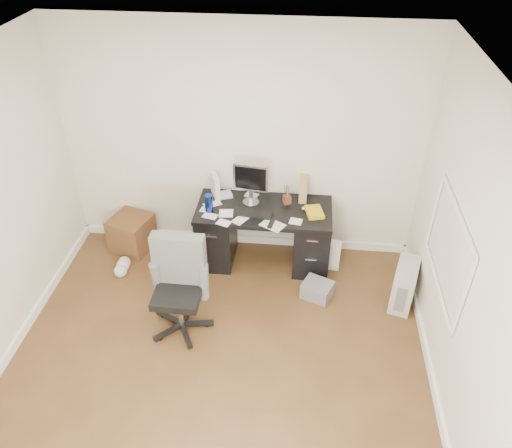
{
  "coord_description": "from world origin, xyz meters",
  "views": [
    {
      "loc": [
        0.69,
        -2.9,
        3.86
      ],
      "look_at": [
        0.26,
        1.2,
        0.86
      ],
      "focal_mm": 35.0,
      "sensor_mm": 36.0,
      "label": 1
    }
  ],
  "objects": [
    {
      "name": "computer_mouse",
      "position": [
        0.74,
        1.65,
        0.78
      ],
      "size": [
        0.07,
        0.07,
        0.06
      ],
      "primitive_type": "sphere",
      "rotation": [
        0.0,
        0.0,
        -0.31
      ],
      "color": "#A9A8AD",
      "rests_on": "desk"
    },
    {
      "name": "loose_papers",
      "position": [
        0.1,
        1.6,
        0.75
      ],
      "size": [
        1.1,
        0.6,
        0.0
      ],
      "primitive_type": null,
      "color": "silver",
      "rests_on": "desk"
    },
    {
      "name": "yellow_book",
      "position": [
        0.86,
        1.61,
        0.77
      ],
      "size": [
        0.24,
        0.28,
        0.04
      ],
      "primitive_type": "cube",
      "rotation": [
        0.0,
        0.0,
        0.25
      ],
      "color": "gold",
      "rests_on": "desk"
    },
    {
      "name": "room_shell",
      "position": [
        0.03,
        0.03,
        1.66
      ],
      "size": [
        4.02,
        4.02,
        2.71
      ],
      "color": "beige",
      "rests_on": "ground"
    },
    {
      "name": "desk_printer",
      "position": [
        0.94,
        1.11,
        0.09
      ],
      "size": [
        0.38,
        0.35,
        0.18
      ],
      "primitive_type": "cube",
      "rotation": [
        0.0,
        0.0,
        -0.41
      ],
      "color": "slate",
      "rests_on": "ground"
    },
    {
      "name": "keyboard",
      "position": [
        0.19,
        1.52,
        0.76
      ],
      "size": [
        0.43,
        0.19,
        0.02
      ],
      "primitive_type": "cube",
      "rotation": [
        0.0,
        0.0,
        -0.12
      ],
      "color": "black",
      "rests_on": "desk"
    },
    {
      "name": "white_binder",
      "position": [
        -0.27,
        1.84,
        0.89
      ],
      "size": [
        0.2,
        0.26,
        0.28
      ],
      "primitive_type": "cube",
      "rotation": [
        0.0,
        0.0,
        0.4
      ],
      "color": "silver",
      "rests_on": "desk"
    },
    {
      "name": "travel_mug",
      "position": [
        -0.29,
        1.54,
        0.85
      ],
      "size": [
        0.1,
        0.1,
        0.2
      ],
      "primitive_type": "cylinder",
      "rotation": [
        0.0,
        0.0,
        0.07
      ],
      "color": "navy",
      "rests_on": "desk"
    },
    {
      "name": "lcd_monitor",
      "position": [
        0.14,
        1.75,
        1.0
      ],
      "size": [
        0.42,
        0.27,
        0.49
      ],
      "primitive_type": null,
      "rotation": [
        0.0,
        0.0,
        -0.13
      ],
      "color": "#A9A8AD",
      "rests_on": "desk"
    },
    {
      "name": "shopping_bag",
      "position": [
        1.06,
        1.63,
        0.18
      ],
      "size": [
        0.27,
        0.21,
        0.35
      ],
      "primitive_type": "cube",
      "rotation": [
        0.0,
        0.0,
        -0.09
      ],
      "color": "white",
      "rests_on": "ground"
    },
    {
      "name": "pen_cup",
      "position": [
        0.55,
        1.79,
        0.87
      ],
      "size": [
        0.13,
        0.13,
        0.23
      ],
      "primitive_type": null,
      "rotation": [
        0.0,
        0.0,
        0.42
      ],
      "color": "#523017",
      "rests_on": "desk"
    },
    {
      "name": "desk",
      "position": [
        0.3,
        1.65,
        0.4
      ],
      "size": [
        1.5,
        0.7,
        0.75
      ],
      "color": "black",
      "rests_on": "ground"
    },
    {
      "name": "paper_remote",
      "position": [
        0.42,
        1.35,
        0.76
      ],
      "size": [
        0.31,
        0.29,
        0.02
      ],
      "primitive_type": null,
      "rotation": [
        0.0,
        0.0,
        -0.53
      ],
      "color": "silver",
      "rests_on": "desk"
    },
    {
      "name": "magazine_file",
      "position": [
        0.72,
        1.91,
        0.89
      ],
      "size": [
        0.12,
        0.24,
        0.27
      ],
      "primitive_type": "cube",
      "rotation": [
        0.0,
        0.0,
        -0.01
      ],
      "color": "#A68650",
      "rests_on": "desk"
    },
    {
      "name": "pc_tower",
      "position": [
        1.84,
        1.13,
        0.24
      ],
      "size": [
        0.34,
        0.52,
        0.48
      ],
      "primitive_type": "cube",
      "rotation": [
        0.0,
        0.0,
        -0.28
      ],
      "color": "#B2AEA1",
      "rests_on": "ground"
    },
    {
      "name": "office_chair",
      "position": [
        -0.43,
        0.51,
        0.52
      ],
      "size": [
        0.6,
        0.6,
        1.04
      ],
      "primitive_type": null,
      "rotation": [
        0.0,
        0.0,
        -0.01
      ],
      "color": "#494C49",
      "rests_on": "ground"
    },
    {
      "name": "wicker_basket",
      "position": [
        -1.31,
        1.73,
        0.22
      ],
      "size": [
        0.55,
        0.55,
        0.44
      ],
      "primitive_type": "cube",
      "rotation": [
        0.0,
        0.0,
        -0.3
      ],
      "color": "#4F2C17",
      "rests_on": "ground"
    },
    {
      "name": "ground",
      "position": [
        0.0,
        0.0,
        0.0
      ],
      "size": [
        4.0,
        4.0,
        0.0
      ],
      "primitive_type": "plane",
      "color": "#4A2F18",
      "rests_on": "ground"
    }
  ]
}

